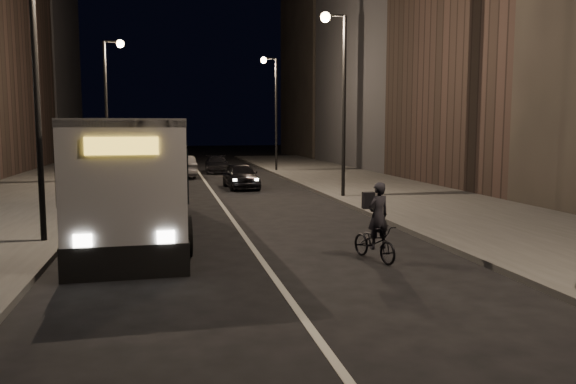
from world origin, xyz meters
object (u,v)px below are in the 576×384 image
streetlight_left_far (111,91)px  car_far (217,164)px  streetlight_right_far (273,98)px  city_bus (134,171)px  car_mid (181,167)px  streetlight_left_near (45,48)px  streetlight_right_mid (339,80)px  cyclist_on_bicycle (375,235)px  car_near (241,176)px

streetlight_left_far → car_far: size_ratio=1.94×
streetlight_right_far → city_bus: 23.64m
car_mid → streetlight_left_near: bearing=73.1°
streetlight_left_far → city_bus: size_ratio=0.63×
streetlight_right_mid → streetlight_left_near: (-10.66, -8.00, 0.00)m
car_mid → cyclist_on_bicycle: bearing=93.4°
city_bus → car_near: bearing=65.3°
city_bus → car_far: bearing=77.1°
streetlight_right_mid → car_far: bearing=103.7°
car_near → car_mid: car_mid is taller
car_near → car_mid: (-2.97, 7.38, 0.03)m
car_mid → car_far: 4.44m
streetlight_right_far → car_near: bearing=-109.5°
car_near → city_bus: bearing=-116.1°
streetlight_right_mid → car_mid: (-6.68, 12.91, -4.65)m
car_far → streetlight_right_mid: bearing=-73.9°
streetlight_left_near → cyclist_on_bicycle: size_ratio=4.16×
cyclist_on_bicycle → streetlight_right_far: bearing=70.1°
streetlight_right_mid → cyclist_on_bicycle: bearing=-102.7°
car_near → streetlight_right_mid: bearing=-58.8°
streetlight_left_near → cyclist_on_bicycle: 9.99m
cyclist_on_bicycle → car_mid: bearing=85.0°
streetlight_left_far → car_near: streetlight_left_far is taller
city_bus → streetlight_left_far: bearing=96.2°
streetlight_left_near → cyclist_on_bicycle: (8.06, -3.57, -4.71)m
city_bus → car_near: city_bus is taller
streetlight_left_near → streetlight_left_far: (0.00, 18.00, 0.00)m
streetlight_left_near → car_far: (6.65, 24.46, -4.75)m
car_near → car_mid: size_ratio=0.93×
streetlight_left_far → car_mid: (3.99, 2.91, -4.65)m
streetlight_right_far → streetlight_left_far: bearing=-150.6°
car_far → city_bus: bearing=-99.3°
streetlight_left_near → car_near: 15.92m
streetlight_right_far → cyclist_on_bicycle: size_ratio=4.16×
streetlight_right_far → car_mid: size_ratio=1.88×
streetlight_right_far → cyclist_on_bicycle: (-2.61, -27.57, -4.71)m
streetlight_right_mid → car_far: (-4.01, 16.46, -4.75)m
streetlight_right_mid → city_bus: bearing=-146.3°
cyclist_on_bicycle → car_far: bearing=78.4°
streetlight_right_mid → streetlight_left_far: same height
streetlight_left_near → streetlight_left_far: bearing=90.0°
streetlight_left_near → cyclist_on_bicycle: streetlight_left_near is taller
streetlight_left_far → car_far: 10.42m
streetlight_right_far → city_bus: (-8.61, -21.74, -3.48)m
cyclist_on_bicycle → car_near: cyclist_on_bicycle is taller
streetlight_left_near → car_mid: size_ratio=1.88×
streetlight_right_far → city_bus: bearing=-111.6°
city_bus → car_far: (4.59, 22.20, -1.27)m
streetlight_left_near → car_far: size_ratio=1.94×
car_mid → car_near: bearing=105.8°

